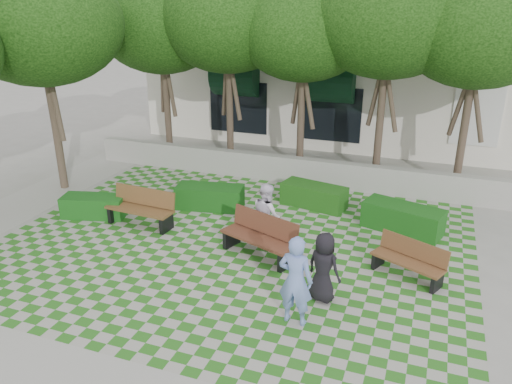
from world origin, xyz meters
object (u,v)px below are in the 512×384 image
at_px(person_white, 267,215).
at_px(hedge_west, 94,206).
at_px(person_blue, 296,280).
at_px(bench_mid, 260,237).
at_px(bench_east, 409,261).
at_px(hedge_east, 403,218).
at_px(bench_west, 141,208).
at_px(hedge_midright, 314,196).
at_px(person_dark, 324,267).
at_px(hedge_midleft, 210,197).

bearing_deg(person_white, hedge_west, 48.11).
bearing_deg(person_blue, bench_mid, -52.82).
relative_size(bench_east, hedge_east, 0.82).
height_order(bench_west, person_blue, person_blue).
xyz_separation_m(bench_west, hedge_midright, (4.26, 2.99, -0.16)).
relative_size(hedge_west, person_white, 1.07).
relative_size(bench_mid, person_dark, 1.36).
bearing_deg(bench_west, hedge_west, -176.31).
bearing_deg(person_blue, hedge_east, -104.78).
distance_m(bench_mid, person_blue, 2.85).
xyz_separation_m(bench_west, person_dark, (5.67, -1.93, 0.27)).
xyz_separation_m(person_blue, person_white, (-1.61, 2.97, -0.10)).
bearing_deg(bench_mid, hedge_west, -165.55).
distance_m(bench_mid, hedge_west, 5.42).
bearing_deg(hedge_midright, hedge_midleft, -157.44).
bearing_deg(person_dark, hedge_midright, -53.59).
distance_m(hedge_west, person_dark, 7.56).
relative_size(bench_east, hedge_midright, 0.89).
distance_m(bench_mid, person_white, 0.71).
bearing_deg(bench_west, bench_east, 1.40).
distance_m(bench_east, bench_west, 7.33).
height_order(bench_mid, hedge_east, bench_mid).
bearing_deg(bench_mid, hedge_east, 60.45).
xyz_separation_m(bench_mid, hedge_west, (-5.39, 0.57, -0.19)).
xyz_separation_m(bench_mid, hedge_east, (3.21, 2.69, -0.14)).
bearing_deg(person_dark, hedge_west, 5.45).
bearing_deg(hedge_west, hedge_midleft, 30.87).
bearing_deg(bench_east, person_white, -161.81).
distance_m(hedge_east, person_dark, 4.28).
bearing_deg(bench_mid, hedge_midright, 102.65).
relative_size(hedge_midright, person_blue, 1.04).
height_order(bench_mid, hedge_midright, bench_mid).
height_order(hedge_midright, person_dark, person_dark).
height_order(hedge_midright, hedge_midleft, hedge_midleft).
distance_m(hedge_east, person_white, 3.88).
height_order(bench_east, hedge_east, bench_east).
bearing_deg(hedge_midleft, hedge_midright, 22.56).
bearing_deg(hedge_midleft, person_blue, -49.17).
bearing_deg(hedge_east, bench_west, -163.05).
height_order(bench_east, person_white, person_white).
distance_m(bench_west, hedge_midright, 5.20).
height_order(bench_west, person_white, person_white).
relative_size(hedge_midright, person_dark, 1.27).
xyz_separation_m(bench_west, person_white, (3.72, 0.07, 0.34)).
relative_size(bench_mid, person_blue, 1.12).
bearing_deg(hedge_midleft, person_white, -35.06).
height_order(bench_east, person_blue, person_blue).
relative_size(bench_east, person_white, 1.04).
bearing_deg(hedge_west, person_white, 0.56).
bearing_deg(person_dark, bench_east, -115.88).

